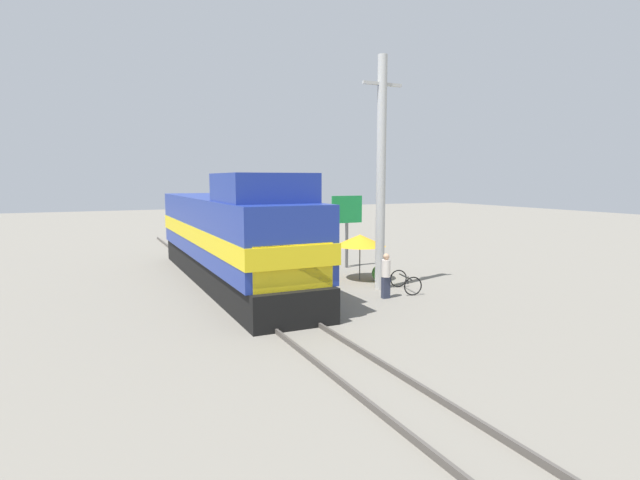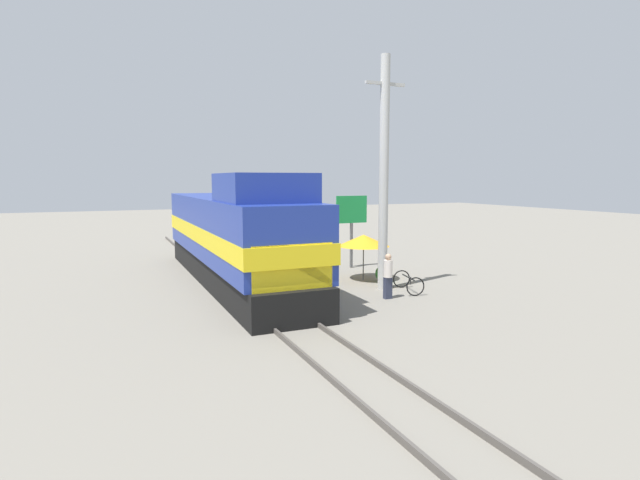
{
  "view_description": "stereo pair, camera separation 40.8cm",
  "coord_description": "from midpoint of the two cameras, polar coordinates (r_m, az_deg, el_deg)",
  "views": [
    {
      "loc": [
        -5.72,
        -19.07,
        4.58
      ],
      "look_at": [
        1.2,
        -4.46,
        2.61
      ],
      "focal_mm": 28.0,
      "sensor_mm": 36.0,
      "label": 1
    },
    {
      "loc": [
        -5.35,
        -19.24,
        4.58
      ],
      "look_at": [
        1.2,
        -4.46,
        2.61
      ],
      "focal_mm": 28.0,
      "sensor_mm": 36.0,
      "label": 2
    }
  ],
  "objects": [
    {
      "name": "ground_plane",
      "position": [
        20.46,
        -7.62,
        -6.06
      ],
      "size": [
        120.0,
        120.0,
        0.0
      ],
      "primitive_type": "plane",
      "color": "slate"
    },
    {
      "name": "rail_near",
      "position": [
        20.26,
        -9.58,
        -6.0
      ],
      "size": [
        0.08,
        41.94,
        0.15
      ],
      "primitive_type": "cube",
      "color": "#4C4742",
      "rests_on": "ground_plane"
    },
    {
      "name": "rail_far",
      "position": [
        20.65,
        -5.7,
        -5.7
      ],
      "size": [
        0.08,
        41.94,
        0.15
      ],
      "primitive_type": "cube",
      "color": "#4C4742",
      "rests_on": "ground_plane"
    },
    {
      "name": "locomotive",
      "position": [
        22.1,
        -9.23,
        0.31
      ],
      "size": [
        3.16,
        16.01,
        4.79
      ],
      "color": "black",
      "rests_on": "ground_plane"
    },
    {
      "name": "utility_pole",
      "position": [
        20.71,
        7.88,
        7.56
      ],
      "size": [
        1.8,
        0.39,
        9.53
      ],
      "color": "#B2B2AD",
      "rests_on": "ground_plane"
    },
    {
      "name": "vendor_umbrella",
      "position": [
        22.72,
        5.51,
        -0.05
      ],
      "size": [
        2.34,
        2.34,
        2.09
      ],
      "color": "#4C4C4C",
      "rests_on": "ground_plane"
    },
    {
      "name": "billboard_sign",
      "position": [
        25.79,
        4.08,
        2.89
      ],
      "size": [
        1.74,
        0.12,
        3.74
      ],
      "color": "#595959",
      "rests_on": "ground_plane"
    },
    {
      "name": "shrub_cluster",
      "position": [
        22.65,
        7.8,
        -3.81
      ],
      "size": [
        0.75,
        0.75,
        0.75
      ],
      "primitive_type": "sphere",
      "color": "#388C38",
      "rests_on": "ground_plane"
    },
    {
      "name": "person_bystander",
      "position": [
        19.41,
        8.37,
        -3.9
      ],
      "size": [
        0.34,
        0.34,
        1.76
      ],
      "color": "#2D3347",
      "rests_on": "ground_plane"
    },
    {
      "name": "bicycle",
      "position": [
        20.84,
        10.6,
        -4.79
      ],
      "size": [
        1.09,
        1.73,
        0.76
      ],
      "rotation": [
        0.0,
        0.0,
        -0.22
      ],
      "color": "black",
      "rests_on": "ground_plane"
    }
  ]
}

